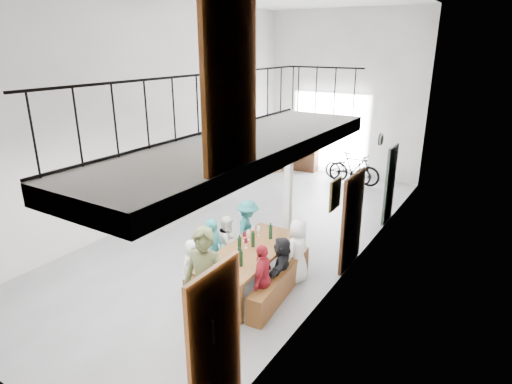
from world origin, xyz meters
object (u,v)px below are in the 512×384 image
Objects in this scene: bench_inner at (223,272)px; serving_counter at (291,154)px; bicycle_near at (348,169)px; tasting_table at (251,254)px; oak_barrel at (274,158)px; side_bench at (178,202)px; host_standing at (205,287)px.

bench_inner is 0.91× the size of serving_counter.
bicycle_near is at bearing 95.91° from bench_inner.
tasting_table is 7.34m from bicycle_near.
oak_barrel is 2.77m from bicycle_near.
bench_inner is 7.86m from oak_barrel.
tasting_table is 8.02m from oak_barrel.
side_bench is at bearing 147.26° from tasting_table.
oak_barrel reaches higher than bench_inner.
serving_counter is 10.07m from host_standing.
host_standing is (4.18, -4.03, 0.74)m from side_bench.
serving_counter is (0.75, 5.43, 0.32)m from side_bench.
tasting_table is at bearing -31.12° from side_bench.
oak_barrel is at bearing 116.55° from bench_inner.
oak_barrel is 0.74m from serving_counter.
host_standing reaches higher than bicycle_near.
tasting_table is at bearing -71.83° from serving_counter.
serving_counter is at bearing 87.60° from bicycle_near.
serving_counter is 1.18× the size of bicycle_near.
bench_inner is 1.91m from host_standing.
oak_barrel reaches higher than tasting_table.
tasting_table is 1.33× the size of bench_inner.
host_standing reaches higher than oak_barrel.
serving_counter is 2.44m from bicycle_near.
tasting_table is 1.28× the size of host_standing.
host_standing reaches higher than tasting_table.
serving_counter is (-2.60, 7.90, 0.32)m from bench_inner.
side_bench is at bearing 157.13° from bicycle_near.
side_bench is at bearing 147.82° from bench_inner.
host_standing reaches higher than bench_inner.
host_standing is (3.81, -8.83, 0.48)m from oak_barrel.
tasting_table is 8.43m from serving_counter.
side_bench is at bearing -94.37° from oak_barrel.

